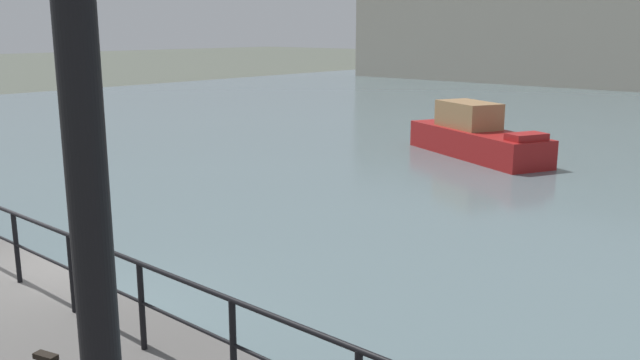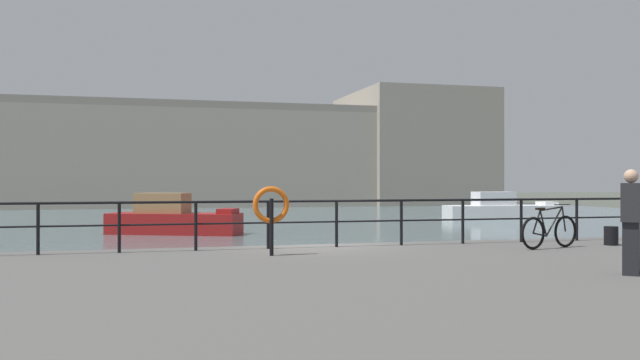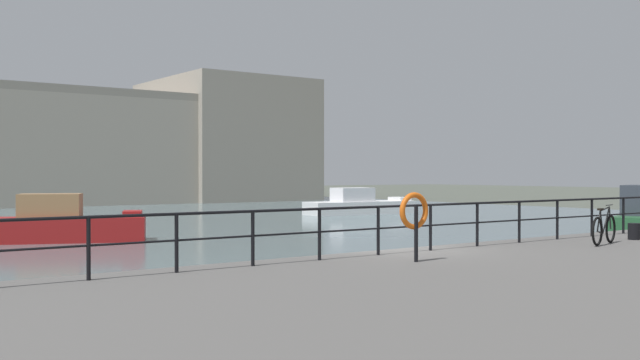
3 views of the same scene
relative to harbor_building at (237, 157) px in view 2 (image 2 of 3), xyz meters
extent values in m
plane|color=#4C5147|center=(-6.13, -56.42, -5.14)|extent=(240.00, 240.00, 0.00)
cube|color=slate|center=(-6.13, -26.22, -5.13)|extent=(80.00, 60.00, 0.01)
cube|color=#565451|center=(-6.13, -62.92, -4.61)|extent=(56.00, 13.00, 1.06)
cube|color=#A89E8E|center=(-6.13, 0.02, -0.36)|extent=(66.70, 15.24, 9.55)
cube|color=gray|center=(20.21, 0.02, 1.14)|extent=(14.03, 16.76, 12.56)
cube|color=gray|center=(-6.13, -7.30, 4.76)|extent=(66.70, 0.60, 0.70)
cube|color=maroon|center=(-8.53, -38.78, -4.62)|extent=(6.57, 4.33, 1.01)
cube|color=#997047|center=(-9.08, -38.54, -3.63)|extent=(2.79, 2.31, 0.97)
cube|color=maroon|center=(-6.10, -39.89, -4.00)|extent=(1.24, 1.51, 0.24)
cube|color=white|center=(14.11, -30.28, -4.69)|extent=(8.10, 3.21, 0.88)
cube|color=silver|center=(13.49, -30.20, -3.78)|extent=(2.77, 2.13, 0.95)
cube|color=white|center=(17.40, -30.68, -4.13)|extent=(1.13, 1.68, 0.24)
cylinder|color=black|center=(-12.16, -57.17, -3.55)|extent=(0.07, 0.07, 1.05)
cylinder|color=black|center=(-10.58, -57.17, -3.55)|extent=(0.07, 0.07, 1.05)
cylinder|color=black|center=(-9.00, -57.17, -3.55)|extent=(0.07, 0.07, 1.05)
cylinder|color=black|center=(-7.41, -57.17, -3.55)|extent=(0.07, 0.07, 1.05)
cylinder|color=black|center=(-5.83, -57.17, -3.55)|extent=(0.07, 0.07, 1.05)
cylinder|color=black|center=(-4.25, -57.17, -3.55)|extent=(0.07, 0.07, 1.05)
cylinder|color=black|center=(-2.67, -57.17, -3.55)|extent=(0.07, 0.07, 1.05)
cylinder|color=black|center=(-1.08, -57.17, -3.55)|extent=(0.07, 0.07, 1.05)
cylinder|color=black|center=(0.50, -57.17, -3.55)|extent=(0.07, 0.07, 1.05)
cylinder|color=black|center=(2.08, -57.17, -3.55)|extent=(0.07, 0.07, 1.05)
cylinder|color=black|center=(-6.62, -57.17, -3.03)|extent=(20.57, 0.06, 0.06)
cylinder|color=black|center=(-6.62, -57.17, -3.50)|extent=(20.57, 0.04, 0.04)
torus|color=black|center=(-0.83, -58.58, -3.72)|extent=(0.71, 0.25, 0.72)
torus|color=black|center=(-1.84, -58.86, -3.72)|extent=(0.71, 0.25, 0.72)
cylinder|color=black|center=(-1.18, -58.68, -3.48)|extent=(0.54, 0.18, 0.66)
cylinder|color=black|center=(-1.53, -58.77, -3.51)|extent=(0.24, 0.10, 0.58)
cylinder|color=black|center=(-1.28, -58.70, -3.19)|extent=(0.71, 0.23, 0.11)
cylinder|color=black|center=(-1.64, -58.80, -3.76)|extent=(0.43, 0.15, 0.12)
cylinder|color=black|center=(-1.73, -58.83, -3.47)|extent=(0.26, 0.10, 0.51)
cylinder|color=black|center=(-0.88, -58.59, -3.44)|extent=(0.14, 0.07, 0.57)
cube|color=black|center=(-1.62, -58.80, -3.19)|extent=(0.24, 0.15, 0.05)
cylinder|color=black|center=(-0.93, -58.61, -3.11)|extent=(0.51, 0.16, 0.02)
cylinder|color=black|center=(0.51, -58.43, -3.86)|extent=(0.32, 0.32, 0.44)
cylinder|color=black|center=(-7.60, -58.55, -3.50)|extent=(0.08, 0.08, 1.15)
torus|color=orange|center=(-7.60, -58.49, -3.06)|extent=(0.75, 0.11, 0.75)
cube|color=black|center=(-2.57, -62.76, -3.65)|extent=(0.41, 0.41, 0.85)
cube|color=#262628|center=(-2.57, -62.76, -2.92)|extent=(0.51, 0.51, 0.62)
sphere|color=tan|center=(-2.57, -62.76, -2.50)|extent=(0.22, 0.22, 0.22)
camera|label=1|loc=(3.66, -61.19, -0.44)|focal=37.95mm
camera|label=2|loc=(-10.18, -71.81, -2.58)|focal=37.66mm
camera|label=3|loc=(-17.76, -69.18, -2.30)|focal=40.93mm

